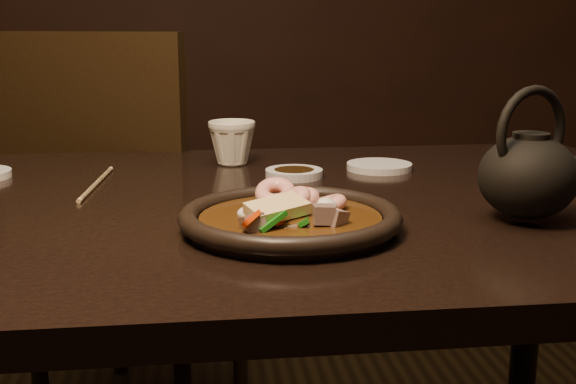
{
  "coord_description": "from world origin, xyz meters",
  "views": [
    {
      "loc": [
        0.01,
        -1.05,
        1.0
      ],
      "look_at": [
        0.12,
        -0.17,
        0.8
      ],
      "focal_mm": 45.0,
      "sensor_mm": 36.0,
      "label": 1
    }
  ],
  "objects": [
    {
      "name": "table",
      "position": [
        0.0,
        0.0,
        0.67
      ],
      "size": [
        1.6,
        0.9,
        0.75
      ],
      "color": "black",
      "rests_on": "floor"
    },
    {
      "name": "plate",
      "position": [
        0.12,
        -0.17,
        0.76
      ],
      "size": [
        0.28,
        0.28,
        0.03
      ],
      "color": "black",
      "rests_on": "table"
    },
    {
      "name": "stirfry",
      "position": [
        0.12,
        -0.17,
        0.77
      ],
      "size": [
        0.16,
        0.19,
        0.06
      ],
      "color": "#39200A",
      "rests_on": "plate"
    },
    {
      "name": "soy_dish",
      "position": [
        0.17,
        0.15,
        0.76
      ],
      "size": [
        0.1,
        0.1,
        0.01
      ],
      "primitive_type": "cylinder",
      "color": "white",
      "rests_on": "table"
    },
    {
      "name": "chair",
      "position": [
        -0.17,
        0.65,
        0.54
      ],
      "size": [
        0.61,
        0.61,
        0.99
      ],
      "rotation": [
        0.0,
        0.0,
        2.74
      ],
      "color": "black",
      "rests_on": "floor"
    },
    {
      "name": "tea_cup",
      "position": [
        0.07,
        0.28,
        0.79
      ],
      "size": [
        0.09,
        0.09,
        0.09
      ],
      "primitive_type": "imported",
      "rotation": [
        0.0,
        0.0,
        -0.08
      ],
      "color": "silver",
      "rests_on": "table"
    },
    {
      "name": "teapot",
      "position": [
        0.44,
        -0.17,
        0.82
      ],
      "size": [
        0.16,
        0.13,
        0.18
      ],
      "rotation": [
        0.0,
        0.0,
        0.39
      ],
      "color": "black",
      "rests_on": "table"
    },
    {
      "name": "saucer_right",
      "position": [
        0.33,
        0.2,
        0.76
      ],
      "size": [
        0.12,
        0.12,
        0.01
      ],
      "primitive_type": "cylinder",
      "color": "white",
      "rests_on": "table"
    },
    {
      "name": "chopsticks",
      "position": [
        -0.16,
        0.13,
        0.75
      ],
      "size": [
        0.03,
        0.25,
        0.01
      ],
      "rotation": [
        0.0,
        0.0,
        -0.08
      ],
      "color": "tan",
      "rests_on": "table"
    }
  ]
}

